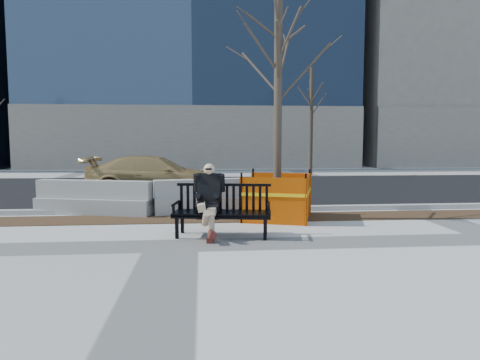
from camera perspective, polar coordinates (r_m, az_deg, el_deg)
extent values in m
plane|color=beige|center=(7.88, -8.93, -8.51)|extent=(120.00, 120.00, 0.00)
cube|color=#47301C|center=(10.42, -7.98, -5.06)|extent=(40.00, 1.20, 0.02)
cube|color=black|center=(16.55, -6.92, -1.18)|extent=(60.00, 10.40, 0.01)
cube|color=#9E9B93|center=(11.34, -7.75, -3.92)|extent=(60.00, 0.25, 0.12)
cube|color=gray|center=(41.29, 28.22, 19.66)|extent=(20.00, 12.00, 25.00)
imported|color=tan|center=(14.82, -10.98, -2.02)|extent=(4.71, 2.16, 1.33)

